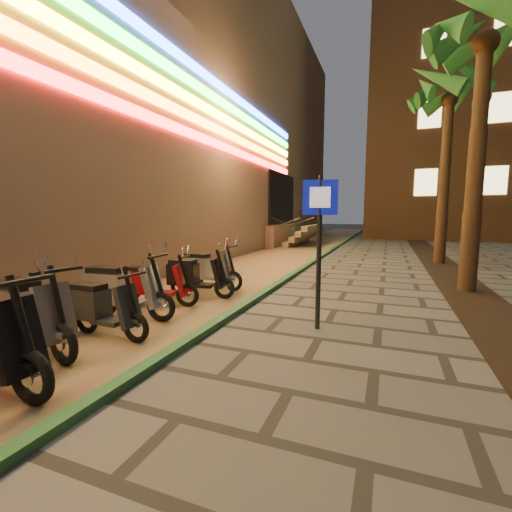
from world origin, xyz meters
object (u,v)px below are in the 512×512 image
at_px(scooter_7, 120,290).
at_px(scooter_8, 152,284).
at_px(scooter_6, 99,307).
at_px(scooter_5, 28,313).
at_px(scooter_10, 206,269).
at_px(scooter_9, 193,276).
at_px(pedestrian_sign, 319,231).

bearing_deg(scooter_7, scooter_8, 82.53).
xyz_separation_m(scooter_6, scooter_7, (-0.36, 0.83, 0.07)).
xyz_separation_m(scooter_5, scooter_7, (0.09, 1.63, -0.02)).
height_order(scooter_8, scooter_10, scooter_10).
bearing_deg(scooter_6, scooter_8, 103.88).
height_order(scooter_6, scooter_9, scooter_9).
bearing_deg(scooter_8, pedestrian_sign, -20.25).
bearing_deg(scooter_9, pedestrian_sign, -28.44).
height_order(pedestrian_sign, scooter_9, pedestrian_sign).
relative_size(scooter_6, scooter_9, 0.95).
distance_m(scooter_8, scooter_10, 1.87).
distance_m(pedestrian_sign, scooter_9, 3.46).
bearing_deg(scooter_10, pedestrian_sign, -29.13).
height_order(scooter_6, scooter_8, scooter_8).
height_order(scooter_7, scooter_10, scooter_7).
xyz_separation_m(pedestrian_sign, scooter_6, (-3.07, -1.55, -1.15)).
bearing_deg(scooter_5, scooter_6, 71.53).
bearing_deg(scooter_5, pedestrian_sign, 44.74).
height_order(pedestrian_sign, scooter_6, pedestrian_sign).
bearing_deg(scooter_10, scooter_9, -76.46).
bearing_deg(scooter_5, scooter_7, 98.04).
distance_m(scooter_9, scooter_10, 0.89).
relative_size(pedestrian_sign, scooter_5, 1.39).
distance_m(pedestrian_sign, scooter_8, 3.61).
bearing_deg(scooter_10, scooter_7, -91.50).
height_order(scooter_5, scooter_10, scooter_5).
bearing_deg(scooter_10, scooter_5, -91.00).
bearing_deg(scooter_9, scooter_5, -105.58).
xyz_separation_m(scooter_6, scooter_9, (0.01, 2.69, 0.02)).
bearing_deg(scooter_8, scooter_7, -108.85).
xyz_separation_m(scooter_6, scooter_10, (-0.15, 3.57, 0.04)).
height_order(pedestrian_sign, scooter_8, pedestrian_sign).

